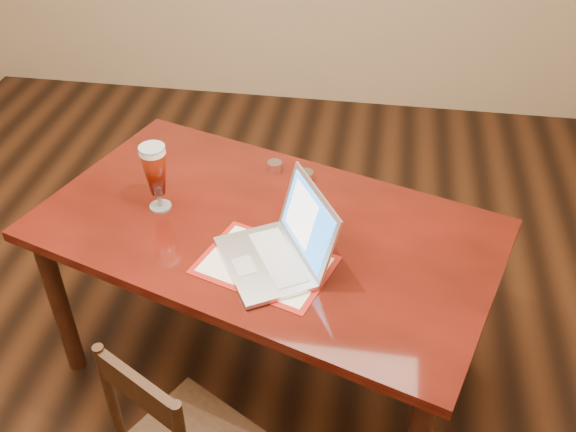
# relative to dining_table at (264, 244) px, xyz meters

# --- Properties ---
(ground) EXTENTS (5.00, 5.00, 0.00)m
(ground) POSITION_rel_dining_table_xyz_m (-0.32, -0.01, -0.69)
(ground) COLOR black
(ground) RESTS_ON ground
(dining_table) EXTENTS (1.86, 1.40, 1.04)m
(dining_table) POSITION_rel_dining_table_xyz_m (0.00, 0.00, 0.00)
(dining_table) COLOR #54110B
(dining_table) RESTS_ON ground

